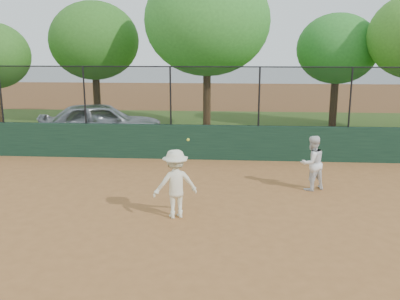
# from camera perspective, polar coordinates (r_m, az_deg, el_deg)

# --- Properties ---
(ground) EXTENTS (80.00, 80.00, 0.00)m
(ground) POSITION_cam_1_polar(r_m,az_deg,el_deg) (9.96, -5.65, -9.53)
(ground) COLOR #9A6031
(ground) RESTS_ON ground
(back_wall) EXTENTS (26.00, 0.20, 1.20)m
(back_wall) POSITION_cam_1_polar(r_m,az_deg,el_deg) (15.48, -1.88, 1.03)
(back_wall) COLOR #183624
(back_wall) RESTS_ON ground
(grass_strip) EXTENTS (36.00, 12.00, 0.01)m
(grass_strip) POSITION_cam_1_polar(r_m,az_deg,el_deg) (21.46, -0.13, 2.78)
(grass_strip) COLOR #375B1C
(grass_strip) RESTS_ON ground
(parked_car) EXTENTS (5.29, 3.38, 1.68)m
(parked_car) POSITION_cam_1_polar(r_m,az_deg,el_deg) (18.48, -12.49, 3.44)
(parked_car) COLOR #B1B6BB
(parked_car) RESTS_ON ground
(player_second) EXTENTS (0.92, 0.85, 1.50)m
(player_second) POSITION_cam_1_polar(r_m,az_deg,el_deg) (12.44, 14.14, -1.62)
(player_second) COLOR white
(player_second) RESTS_ON ground
(player_main) EXTENTS (1.16, 0.91, 1.92)m
(player_main) POSITION_cam_1_polar(r_m,az_deg,el_deg) (10.12, -3.16, -4.35)
(player_main) COLOR #EDEAC8
(player_main) RESTS_ON ground
(fence_assembly) EXTENTS (26.00, 0.06, 2.00)m
(fence_assembly) POSITION_cam_1_polar(r_m,az_deg,el_deg) (15.23, -2.03, 7.07)
(fence_assembly) COLOR black
(fence_assembly) RESTS_ON back_wall
(tree_1) EXTENTS (4.43, 4.03, 6.05)m
(tree_1) POSITION_cam_1_polar(r_m,az_deg,el_deg) (23.22, -13.41, 13.42)
(tree_1) COLOR #3D2815
(tree_1) RESTS_ON ground
(tree_2) EXTENTS (5.61, 5.10, 7.37)m
(tree_2) POSITION_cam_1_polar(r_m,az_deg,el_deg) (20.54, 0.92, 16.16)
(tree_2) COLOR #4E311C
(tree_2) RESTS_ON ground
(tree_3) EXTENTS (3.80, 3.46, 5.39)m
(tree_3) POSITION_cam_1_polar(r_m,az_deg,el_deg) (22.37, 17.16, 12.24)
(tree_3) COLOR #3F2515
(tree_3) RESTS_ON ground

